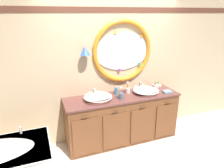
% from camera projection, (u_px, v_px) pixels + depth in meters
% --- Properties ---
extents(ground_plane, '(14.00, 14.00, 0.00)m').
position_uv_depth(ground_plane, '(124.00, 147.00, 3.72)').
color(ground_plane, silver).
extents(back_wall_assembly, '(6.40, 0.26, 2.60)m').
position_uv_depth(back_wall_assembly, '(113.00, 67.00, 3.81)').
color(back_wall_assembly, '#D6B78E').
rests_on(back_wall_assembly, ground_plane).
extents(vanity_counter, '(2.06, 0.62, 0.88)m').
position_uv_depth(vanity_counter, '(122.00, 118.00, 3.83)').
color(vanity_counter, brown).
rests_on(vanity_counter, ground_plane).
extents(sink_basin_left, '(0.48, 0.48, 0.11)m').
position_uv_depth(sink_basin_left, '(98.00, 97.00, 3.49)').
color(sink_basin_left, white).
rests_on(sink_basin_left, vanity_counter).
extents(sink_basin_right, '(0.47, 0.47, 0.10)m').
position_uv_depth(sink_basin_right, '(146.00, 90.00, 3.80)').
color(sink_basin_right, white).
rests_on(sink_basin_right, vanity_counter).
extents(faucet_set_left, '(0.21, 0.12, 0.14)m').
position_uv_depth(faucet_set_left, '(94.00, 92.00, 3.70)').
color(faucet_set_left, silver).
rests_on(faucet_set_left, vanity_counter).
extents(faucet_set_right, '(0.23, 0.15, 0.15)m').
position_uv_depth(faucet_set_right, '(140.00, 86.00, 4.00)').
color(faucet_set_right, silver).
rests_on(faucet_set_right, vanity_counter).
extents(toothbrush_holder_left, '(0.08, 0.08, 0.22)m').
position_uv_depth(toothbrush_holder_left, '(121.00, 96.00, 3.53)').
color(toothbrush_holder_left, slate).
rests_on(toothbrush_holder_left, vanity_counter).
extents(toothbrush_holder_right, '(0.09, 0.09, 0.21)m').
position_uv_depth(toothbrush_holder_right, '(128.00, 90.00, 3.82)').
color(toothbrush_holder_right, white).
rests_on(toothbrush_holder_right, vanity_counter).
extents(soap_dispenser, '(0.06, 0.07, 0.15)m').
position_uv_depth(soap_dispenser, '(116.00, 91.00, 3.74)').
color(soap_dispenser, '#388EBC').
rests_on(soap_dispenser, vanity_counter).
extents(folded_hand_towel, '(0.17, 0.13, 0.03)m').
position_uv_depth(folded_hand_towel, '(167.00, 92.00, 3.83)').
color(folded_hand_towel, '#7593A8').
rests_on(folded_hand_towel, vanity_counter).
extents(toiletry_basket, '(0.15, 0.12, 0.11)m').
position_uv_depth(toiletry_basket, '(157.00, 85.00, 4.14)').
color(toiletry_basket, beige).
rests_on(toiletry_basket, vanity_counter).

